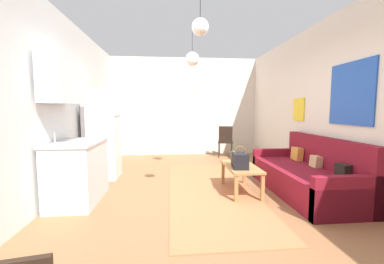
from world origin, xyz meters
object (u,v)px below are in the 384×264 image
bamboo_vase (233,158)px  pendant_lamp_near (200,27)px  handbag (240,161)px  pendant_lamp_far (192,59)px  accent_chair (226,140)px  refrigerator (102,134)px  coffee_table (241,169)px  couch (308,176)px

bamboo_vase → pendant_lamp_near: (-0.66, -0.78, 1.82)m
handbag → pendant_lamp_far: 2.27m
handbag → accent_chair: size_ratio=0.39×
refrigerator → pendant_lamp_near: 2.93m
handbag → refrigerator: (-2.42, 1.29, 0.30)m
handbag → pendant_lamp_near: (-0.70, -0.52, 1.82)m
coffee_table → pendant_lamp_near: pendant_lamp_near is taller
bamboo_vase → accent_chair: (0.54, 2.83, -0.07)m
bamboo_vase → refrigerator: size_ratio=0.26×
couch → refrigerator: size_ratio=1.22×
couch → accent_chair: 3.13m
coffee_table → pendant_lamp_far: (-0.70, 1.07, 1.97)m
couch → bamboo_vase: couch is taller
coffee_table → bamboo_vase: bamboo_vase is taller
bamboo_vase → pendant_lamp_far: size_ratio=0.66×
refrigerator → pendant_lamp_far: 2.33m
pendant_lamp_far → handbag: bearing=-63.2°
handbag → refrigerator: 2.76m
accent_chair → pendant_lamp_near: bearing=85.0°
coffee_table → bamboo_vase: bearing=144.0°
couch → pendant_lamp_near: 2.85m
accent_chair → couch: bearing=115.3°
handbag → pendant_lamp_near: bearing=-143.1°
couch → pendant_lamp_far: (-1.77, 1.22, 2.08)m
couch → bamboo_vase: (-1.18, 0.23, 0.28)m
pendant_lamp_near → bamboo_vase: bearing=50.0°
couch → bamboo_vase: bearing=169.2°
accent_chair → pendant_lamp_far: pendant_lamp_far is taller
coffee_table → accent_chair: (0.42, 2.91, 0.11)m
coffee_table → handbag: handbag is taller
bamboo_vase → pendant_lamp_far: (-0.59, 0.99, 1.79)m
accent_chair → refrigerator: bearing=44.9°
couch → handbag: size_ratio=6.04×
refrigerator → handbag: bearing=-28.2°
refrigerator → accent_chair: (2.91, 1.79, -0.37)m
coffee_table → refrigerator: size_ratio=0.55×
refrigerator → couch: bearing=-19.5°
coffee_table → accent_chair: accent_chair is taller
refrigerator → accent_chair: bearing=31.6°
refrigerator → pendant_lamp_far: pendant_lamp_far is taller
bamboo_vase → pendant_lamp_near: size_ratio=0.73×
coffee_table → pendant_lamp_near: (-0.77, -0.70, 2.00)m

